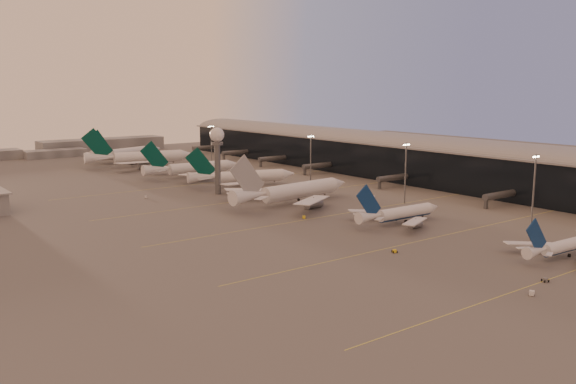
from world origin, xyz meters
TOP-DOWN VIEW (x-y plane):
  - ground at (0.00, 0.00)m, footprint 700.00×700.00m
  - taxiway_markings at (30.00, 56.00)m, footprint 180.00×185.25m
  - terminal at (107.88, 110.09)m, footprint 57.00×362.00m
  - radar_tower at (5.00, 120.00)m, footprint 6.40×6.40m
  - mast_a at (58.00, 0.00)m, footprint 3.60×0.56m
  - mast_b at (55.00, 55.00)m, footprint 3.60×0.56m
  - mast_c at (50.00, 110.00)m, footprint 3.60×0.56m
  - mast_d at (48.00, 200.00)m, footprint 3.60×0.56m
  - distant_horizon at (2.62, 325.14)m, footprint 165.00×37.50m
  - narrowbody_near at (29.73, -26.46)m, footprint 33.31×26.55m
  - narrowbody_mid at (24.98, 30.12)m, footprint 39.91×31.87m
  - widebody_white at (17.95, 81.73)m, footprint 63.30×50.48m
  - greentail_a at (25.57, 131.25)m, footprint 52.67×41.95m
  - greentail_b at (20.62, 172.22)m, footprint 56.26×45.41m
  - greentail_c at (16.22, 228.31)m, footprint 65.03×52.04m
  - greentail_d at (22.76, 263.92)m, footprint 55.90×44.35m
  - gsv_truck_a at (-5.30, -38.92)m, footprint 6.29×4.51m
  - gsv_tug_near at (6.05, -35.51)m, footprint 2.90×3.67m
  - gsv_tug_mid at (-3.93, 5.21)m, footprint 3.62×3.00m
  - gsv_truck_b at (56.80, 43.34)m, footprint 5.10×3.21m
  - gsv_truck_c at (3.99, 57.29)m, footprint 4.63×5.64m
  - gsv_catering_b at (52.95, 70.90)m, footprint 6.10×3.57m
  - gsv_tug_far at (16.42, 92.58)m, footprint 4.38×4.53m
  - gsv_truck_d at (-25.01, 129.95)m, footprint 3.85×5.45m
  - gsv_tug_hangar at (33.38, 149.06)m, footprint 3.89×2.34m

SIDE VIEW (x-z plane):
  - ground at x=0.00m, z-range 0.00..0.00m
  - taxiway_markings at x=30.00m, z-range 0.00..0.02m
  - gsv_tug_mid at x=-3.93m, z-range 0.01..0.91m
  - gsv_tug_near at x=6.05m, z-range 0.01..0.93m
  - gsv_tug_hangar at x=33.38m, z-range 0.02..1.12m
  - gsv_tug_far at x=16.42m, z-range 0.02..1.14m
  - gsv_truck_b at x=56.80m, z-range 0.02..1.96m
  - gsv_truck_d at x=-25.01m, z-range 0.02..2.10m
  - gsv_truck_c at x=3.99m, z-range 0.02..2.23m
  - gsv_truck_a at x=-5.30m, z-range 0.02..2.43m
  - gsv_catering_b at x=52.95m, z-range 0.00..4.69m
  - narrowbody_near at x=29.73m, z-range -3.87..9.14m
  - narrowbody_mid at x=24.98m, z-range -4.64..10.96m
  - greentail_a at x=25.57m, z-range -6.35..13.29m
  - greentail_b at x=20.62m, z-range -6.61..13.82m
  - greentail_d at x=22.76m, z-range -6.86..14.35m
  - widebody_white at x=17.95m, z-range -7.28..15.01m
  - distant_horizon at x=2.62m, z-range -0.61..8.39m
  - greentail_c at x=16.22m, z-range -7.71..16.13m
  - terminal at x=107.88m, z-range -1.00..22.04m
  - mast_a at x=58.00m, z-range 1.24..26.24m
  - mast_b at x=55.00m, z-range 1.24..26.24m
  - mast_c at x=50.00m, z-range 1.24..26.24m
  - mast_d at x=48.00m, z-range 1.24..26.24m
  - radar_tower at x=5.00m, z-range 5.40..36.50m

